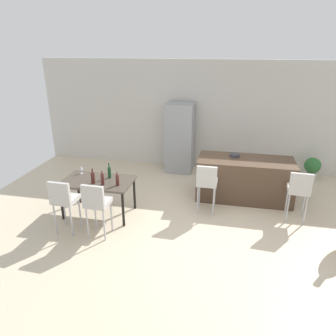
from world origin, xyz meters
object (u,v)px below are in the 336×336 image
wine_bottle_corner (109,172)px  potted_plant (312,167)px  dining_chair_near (63,198)px  dining_chair_far (96,202)px  wine_bottle_inner (93,178)px  bar_chair_left (207,181)px  wine_bottle_far (117,180)px  wine_glass_left (81,168)px  wine_bottle_middle (102,179)px  kitchen_island (244,179)px  fruit_bowl (235,155)px  dining_table (98,184)px  bar_chair_middle (299,189)px  refrigerator (180,138)px

wine_bottle_corner → potted_plant: bearing=29.8°
dining_chair_near → dining_chair_far: 0.62m
wine_bottle_corner → wine_bottle_inner: bearing=-123.3°
potted_plant → wine_bottle_inner: bearing=-148.3°
dining_chair_far → wine_bottle_inner: 0.73m
potted_plant → bar_chair_left: bearing=-138.3°
wine_bottle_far → wine_glass_left: (-0.94, 0.41, 0.02)m
wine_bottle_middle → potted_plant: 5.28m
bar_chair_left → dining_chair_far: (-1.80, -1.28, 0.00)m
kitchen_island → wine_bottle_inner: (-2.90, -1.47, 0.39)m
wine_bottle_inner → fruit_bowl: bearing=31.0°
wine_bottle_inner → wine_bottle_far: size_ratio=1.11×
bar_chair_left → dining_chair_near: same height
dining_table → dining_chair_near: dining_chair_near is taller
dining_table → wine_glass_left: bearing=149.8°
bar_chair_middle → wine_bottle_middle: size_ratio=3.67×
dining_chair_far → wine_bottle_corner: bearing=97.4°
dining_chair_near → potted_plant: (4.90, 3.48, -0.35)m
wine_bottle_corner → kitchen_island: bearing=23.2°
bar_chair_middle → fruit_bowl: (-1.23, 0.95, 0.26)m
potted_plant → fruit_bowl: bearing=-147.4°
dining_chair_far → wine_bottle_inner: size_ratio=3.46×
refrigerator → wine_glass_left: bearing=-124.1°
wine_bottle_middle → bar_chair_middle: bearing=10.3°
dining_chair_far → wine_glass_left: (-0.78, 1.05, 0.17)m
kitchen_island → refrigerator: size_ratio=1.12×
dining_table → dining_chair_far: 0.84m
wine_bottle_far → wine_glass_left: bearing=156.4°
dining_chair_near → potted_plant: bearing=35.4°
bar_chair_middle → potted_plant: bearing=71.6°
dining_chair_far → dining_chair_near: bearing=-180.0°
bar_chair_middle → wine_bottle_inner: 3.94m
wine_glass_left → wine_bottle_far: bearing=-23.6°
bar_chair_middle → dining_table: (-3.86, -0.50, -0.03)m
bar_chair_left → wine_bottle_inner: 2.24m
bar_chair_left → potted_plant: bar_chair_left is taller
kitchen_island → dining_table: bearing=-155.2°
kitchen_island → potted_plant: kitchen_island is taller
wine_bottle_far → wine_bottle_corner: (-0.28, 0.32, 0.01)m
dining_table → dining_chair_near: 0.84m
wine_bottle_far → potted_plant: size_ratio=0.46×
wine_bottle_inner → fruit_bowl: wine_bottle_inner is taller
bar_chair_middle → refrigerator: refrigerator is taller
dining_table → dining_chair_far: (0.31, -0.78, 0.03)m
refrigerator → dining_table: bearing=-113.5°
kitchen_island → fruit_bowl: bearing=154.2°
wine_bottle_corner → dining_chair_far: bearing=-82.6°
kitchen_island → dining_chair_far: size_ratio=1.96×
bar_chair_left → wine_bottle_far: (-1.64, -0.64, 0.15)m
dining_chair_far → wine_bottle_far: (0.16, 0.64, 0.15)m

